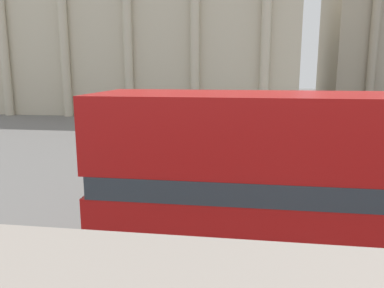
{
  "coord_description": "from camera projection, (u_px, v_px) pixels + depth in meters",
  "views": [
    {
      "loc": [
        -1.01,
        -2.53,
        4.88
      ],
      "look_at": [
        -3.57,
        15.29,
        1.29
      ],
      "focal_mm": 35.0,
      "sensor_mm": 36.0,
      "label": 1
    }
  ],
  "objects": [
    {
      "name": "plaza_building_left",
      "position": [
        147.0,
        39.0,
        44.67
      ],
      "size": [
        34.56,
        15.59,
        16.86
      ],
      "color": "beige",
      "rests_on": "ground_plane"
    },
    {
      "name": "pedestrian_yellow",
      "position": [
        153.0,
        141.0,
        20.96
      ],
      "size": [
        0.32,
        0.32,
        1.67
      ],
      "rotation": [
        0.0,
        0.0,
        2.93
      ],
      "color": "#282B33",
      "rests_on": "ground_plane"
    },
    {
      "name": "double_decker_bus",
      "position": [
        360.0,
        191.0,
        7.62
      ],
      "size": [
        10.94,
        2.75,
        4.41
      ],
      "rotation": [
        0.0,
        0.0,
        0.09
      ],
      "color": "black",
      "rests_on": "ground_plane"
    },
    {
      "name": "car_black",
      "position": [
        194.0,
        135.0,
        24.52
      ],
      "size": [
        4.2,
        1.93,
        1.35
      ],
      "rotation": [
        0.0,
        0.0,
        2.81
      ],
      "color": "black",
      "rests_on": "ground_plane"
    },
    {
      "name": "pedestrian_red",
      "position": [
        382.0,
        126.0,
        26.29
      ],
      "size": [
        0.32,
        0.32,
        1.73
      ],
      "rotation": [
        0.0,
        0.0,
        3.18
      ],
      "color": "#282B33",
      "rests_on": "ground_plane"
    },
    {
      "name": "traffic_light_near",
      "position": [
        226.0,
        141.0,
        12.69
      ],
      "size": [
        0.42,
        0.24,
        3.83
      ],
      "color": "black",
      "rests_on": "ground_plane"
    },
    {
      "name": "traffic_light_mid",
      "position": [
        175.0,
        113.0,
        21.4
      ],
      "size": [
        0.42,
        0.24,
        3.74
      ],
      "color": "black",
      "rests_on": "ground_plane"
    },
    {
      "name": "car_white",
      "position": [
        226.0,
        148.0,
        20.38
      ],
      "size": [
        4.2,
        1.93,
        1.35
      ],
      "rotation": [
        0.0,
        0.0,
        5.64
      ],
      "color": "black",
      "rests_on": "ground_plane"
    },
    {
      "name": "pedestrian_blue",
      "position": [
        322.0,
        133.0,
        23.13
      ],
      "size": [
        0.32,
        0.32,
        1.82
      ],
      "rotation": [
        0.0,
        0.0,
        1.23
      ],
      "color": "#282B33",
      "rests_on": "ground_plane"
    },
    {
      "name": "pedestrian_grey",
      "position": [
        300.0,
        116.0,
        32.94
      ],
      "size": [
        0.32,
        0.32,
        1.59
      ],
      "rotation": [
        0.0,
        0.0,
        0.77
      ],
      "color": "#282B33",
      "rests_on": "ground_plane"
    }
  ]
}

